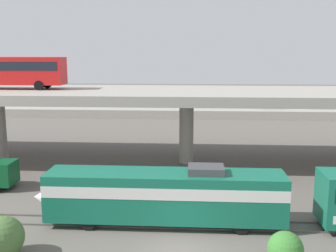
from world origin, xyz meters
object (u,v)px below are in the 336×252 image
Objects in this scene: parked_car_1 at (52,100)px; parked_car_3 at (184,101)px; train_locomotive at (153,193)px; parked_car_2 at (272,104)px; parked_car_0 at (324,104)px; transit_bus_on_overpass at (8,70)px.

parked_car_1 is 26.46m from parked_car_3.
train_locomotive reaches higher than parked_car_2.
parked_car_1 is at bearing 177.78° from parked_car_3.
parked_car_3 is at bearing -6.08° from parked_car_0.
parked_car_0 is (43.68, 33.51, -7.54)m from transit_bus_on_overpass.
parked_car_3 is (26.44, -1.02, 0.00)m from parked_car_1.
train_locomotive reaches higher than parked_car_0.
parked_car_3 is (-25.86, 2.76, 0.00)m from parked_car_0.
parked_car_3 is at bearing -90.77° from train_locomotive.
parked_car_2 is (16.98, 49.10, 0.09)m from train_locomotive.
parked_car_1 is (-25.73, 53.63, 0.08)m from train_locomotive.
parked_car_1 and parked_car_3 have the same top height.
parked_car_3 is (-16.27, 3.50, -0.00)m from parked_car_2.
train_locomotive is 4.03× the size of parked_car_0.
parked_car_2 is (34.08, 32.76, -7.54)m from transit_bus_on_overpass.
parked_car_0 is at bearing -118.06° from train_locomotive.
transit_bus_on_overpass is at bearing -136.13° from parked_car_2.
parked_car_1 is 0.92× the size of parked_car_3.
parked_car_1 is at bearing 173.95° from parked_car_2.
train_locomotive is at bearing -90.77° from parked_car_3.
parked_car_2 is at bearing -109.07° from train_locomotive.
parked_car_1 is at bearing -4.13° from parked_car_0.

